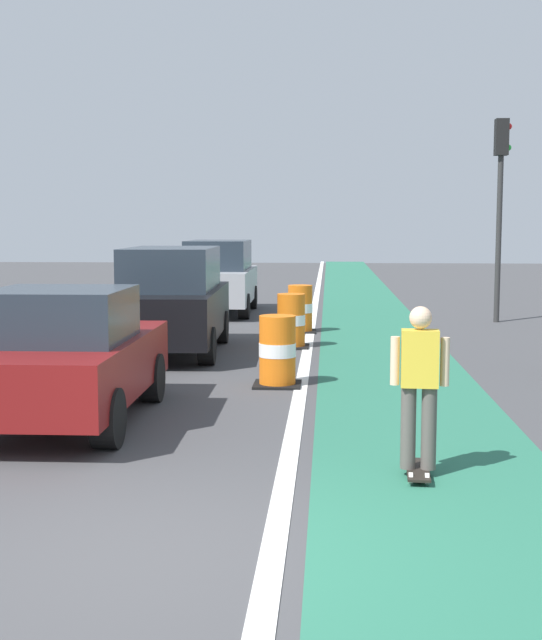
# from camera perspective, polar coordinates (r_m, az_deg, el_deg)

# --- Properties ---
(ground_plane) EXTENTS (100.00, 100.00, 0.00)m
(ground_plane) POSITION_cam_1_polar(r_m,az_deg,el_deg) (6.75, -7.88, -15.24)
(ground_plane) COLOR #424244
(bike_lane_strip) EXTENTS (2.50, 80.00, 0.01)m
(bike_lane_strip) POSITION_cam_1_polar(r_m,az_deg,el_deg) (18.34, 7.21, -1.46)
(bike_lane_strip) COLOR #286B51
(bike_lane_strip) RESTS_ON ground
(lane_divider_stripe) EXTENTS (0.20, 80.00, 0.01)m
(lane_divider_stripe) POSITION_cam_1_polar(r_m,az_deg,el_deg) (18.31, 2.52, -1.43)
(lane_divider_stripe) COLOR silver
(lane_divider_stripe) RESTS_ON ground
(skateboarder_on_lane) EXTENTS (0.57, 0.81, 1.69)m
(skateboarder_on_lane) POSITION_cam_1_polar(r_m,az_deg,el_deg) (8.55, 9.80, -4.29)
(skateboarder_on_lane) COLOR black
(skateboarder_on_lane) RESTS_ON ground
(parked_sedan_nearest) EXTENTS (1.96, 4.12, 1.70)m
(parked_sedan_nearest) POSITION_cam_1_polar(r_m,az_deg,el_deg) (11.03, -13.46, -2.40)
(parked_sedan_nearest) COLOR maroon
(parked_sedan_nearest) RESTS_ON ground
(parked_suv_second) EXTENTS (2.05, 4.67, 2.04)m
(parked_suv_second) POSITION_cam_1_polar(r_m,az_deg,el_deg) (16.70, -6.58, 1.35)
(parked_suv_second) COLOR black
(parked_suv_second) RESTS_ON ground
(parked_suv_third) EXTENTS (1.98, 4.63, 2.04)m
(parked_suv_third) POSITION_cam_1_polar(r_m,az_deg,el_deg) (24.07, -3.47, 2.89)
(parked_suv_third) COLOR #9EA0A5
(parked_suv_third) RESTS_ON ground
(traffic_barrel_front) EXTENTS (0.73, 0.73, 1.09)m
(traffic_barrel_front) POSITION_cam_1_polar(r_m,az_deg,el_deg) (13.22, 0.43, -2.11)
(traffic_barrel_front) COLOR orange
(traffic_barrel_front) RESTS_ON ground
(traffic_barrel_mid) EXTENTS (0.73, 0.73, 1.09)m
(traffic_barrel_mid) POSITION_cam_1_polar(r_m,az_deg,el_deg) (17.37, 1.34, -0.09)
(traffic_barrel_mid) COLOR orange
(traffic_barrel_mid) RESTS_ON ground
(traffic_barrel_back) EXTENTS (0.73, 0.73, 1.09)m
(traffic_barrel_back) POSITION_cam_1_polar(r_m,az_deg,el_deg) (19.86, 1.94, 0.71)
(traffic_barrel_back) COLOR orange
(traffic_barrel_back) RESTS_ON ground
(traffic_light_corner) EXTENTS (0.41, 0.32, 5.10)m
(traffic_light_corner) POSITION_cam_1_polar(r_m,az_deg,el_deg) (22.62, 14.96, 8.72)
(traffic_light_corner) COLOR #2D2D2D
(traffic_light_corner) RESTS_ON ground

